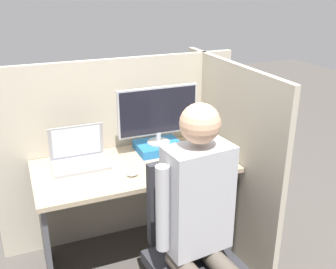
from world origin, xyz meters
TOP-DOWN VIEW (x-y plane):
  - cubicle_panel_back at (0.00, 0.68)m, footprint 1.81×0.04m
  - cubicle_panel_right at (0.68, 0.26)m, footprint 0.04×1.29m
  - desk at (0.00, 0.33)m, footprint 1.31×0.66m
  - paper_box at (0.24, 0.48)m, footprint 0.32×0.25m
  - monitor at (0.24, 0.48)m, footprint 0.58×0.16m
  - laptop at (-0.33, 0.47)m, footprint 0.36×0.25m
  - mouse at (-0.06, 0.17)m, footprint 0.07×0.05m
  - stapler at (0.55, 0.28)m, footprint 0.05×0.13m
  - carrot_toy at (0.30, 0.13)m, footprint 0.04×0.14m
  - office_chair at (0.14, -0.28)m, footprint 0.53×0.57m
  - person at (0.12, -0.43)m, footprint 0.48×0.45m

SIDE VIEW (x-z plane):
  - office_chair at x=0.14m, z-range 0.01..0.97m
  - desk at x=0.00m, z-range 0.18..0.92m
  - cubicle_panel_right at x=0.68m, z-range 0.00..1.39m
  - cubicle_panel_back at x=0.00m, z-range 0.00..1.39m
  - mouse at x=-0.06m, z-range 0.75..0.78m
  - carrot_toy at x=0.30m, z-range 0.75..0.79m
  - stapler at x=0.55m, z-range 0.75..0.80m
  - paper_box at x=0.24m, z-range 0.75..0.80m
  - person at x=0.12m, z-range 0.10..1.46m
  - laptop at x=-0.33m, z-range 0.67..0.93m
  - monitor at x=0.24m, z-range 0.82..1.24m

